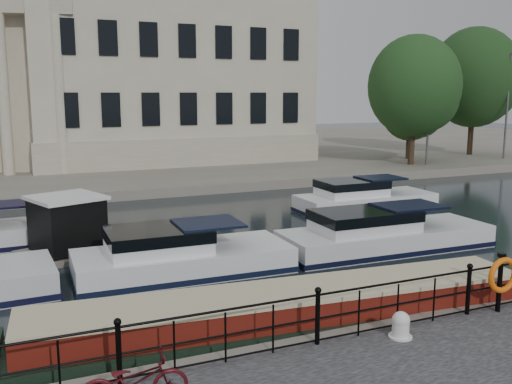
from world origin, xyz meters
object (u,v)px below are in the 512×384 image
bicycle (134,381)px  narrowboat (288,324)px  mooring_bollard (401,325)px  life_ring_post (502,276)px  harbour_hut (68,228)px

bicycle → narrowboat: bicycle is taller
mooring_bollard → life_ring_post: bearing=3.6°
mooring_bollard → bicycle: bearing=-175.3°
mooring_bollard → narrowboat: 2.59m
harbour_hut → narrowboat: bearing=-87.2°
bicycle → harbour_hut: (0.13, 11.75, -0.06)m
bicycle → life_ring_post: 8.73m
bicycle → harbour_hut: harbour_hut is taller
bicycle → life_ring_post: size_ratio=1.25×
life_ring_post → narrowboat: size_ratio=0.10×
life_ring_post → harbour_hut: size_ratio=0.38×
mooring_bollard → narrowboat: bearing=130.0°
bicycle → mooring_bollard: bicycle is taller
life_ring_post → narrowboat: (-4.66, 1.77, -1.07)m
life_ring_post → harbour_hut: 14.03m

